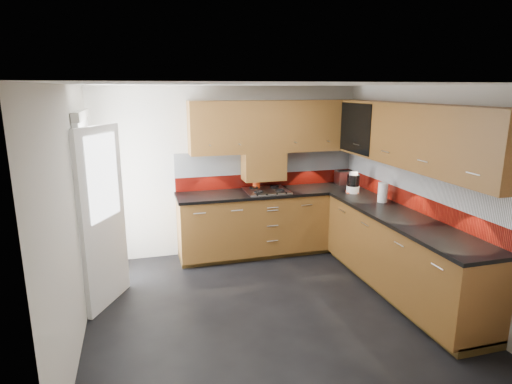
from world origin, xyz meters
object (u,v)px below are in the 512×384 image
object	(u,v)px
utensil_pot	(256,183)
toaster	(345,177)
gas_hob	(267,191)
food_processor	(353,183)

from	to	relation	value
utensil_pot	toaster	world-z (taller)	utensil_pot
utensil_pot	toaster	xyz separation A→B (m)	(1.39, -0.06, 0.01)
gas_hob	toaster	size ratio (longest dim) A/B	2.06
gas_hob	utensil_pot	bearing A→B (deg)	113.14
utensil_pot	food_processor	bearing A→B (deg)	-26.26
gas_hob	utensil_pot	xyz separation A→B (m)	(-0.09, 0.22, 0.08)
gas_hob	food_processor	world-z (taller)	food_processor
utensil_pot	toaster	bearing A→B (deg)	-2.47
gas_hob	food_processor	distance (m)	1.21
gas_hob	utensil_pot	distance (m)	0.25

